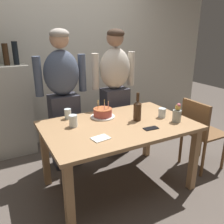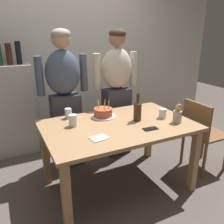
# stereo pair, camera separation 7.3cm
# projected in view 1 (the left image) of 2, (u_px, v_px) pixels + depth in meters

# --- Properties ---
(ground_plane) EXTENTS (10.00, 10.00, 0.00)m
(ground_plane) POSITION_uv_depth(u_px,v_px,m) (118.00, 185.00, 2.63)
(ground_plane) COLOR #564C44
(back_wall) EXTENTS (5.20, 0.10, 2.60)m
(back_wall) POSITION_uv_depth(u_px,v_px,m) (67.00, 54.00, 3.50)
(back_wall) COLOR beige
(back_wall) RESTS_ON ground_plane
(dining_table) EXTENTS (1.50, 0.96, 0.74)m
(dining_table) POSITION_uv_depth(u_px,v_px,m) (119.00, 133.00, 2.42)
(dining_table) COLOR #A37A51
(dining_table) RESTS_ON ground_plane
(birthday_cake) EXTENTS (0.27, 0.27, 0.18)m
(birthday_cake) POSITION_uv_depth(u_px,v_px,m) (103.00, 113.00, 2.56)
(birthday_cake) COLOR white
(birthday_cake) RESTS_ON dining_table
(water_glass_near) EXTENTS (0.08, 0.08, 0.10)m
(water_glass_near) POSITION_uv_depth(u_px,v_px,m) (162.00, 113.00, 2.56)
(water_glass_near) COLOR silver
(water_glass_near) RESTS_ON dining_table
(water_glass_far) EXTENTS (0.07, 0.07, 0.11)m
(water_glass_far) POSITION_uv_depth(u_px,v_px,m) (68.00, 114.00, 2.52)
(water_glass_far) COLOR silver
(water_glass_far) RESTS_ON dining_table
(water_glass_side) EXTENTS (0.08, 0.08, 0.12)m
(water_glass_side) POSITION_uv_depth(u_px,v_px,m) (73.00, 121.00, 2.31)
(water_glass_side) COLOR silver
(water_glass_side) RESTS_ON dining_table
(wine_bottle) EXTENTS (0.08, 0.08, 0.30)m
(wine_bottle) POSITION_uv_depth(u_px,v_px,m) (138.00, 110.00, 2.45)
(wine_bottle) COLOR #382314
(wine_bottle) RESTS_ON dining_table
(cell_phone) EXTENTS (0.15, 0.08, 0.01)m
(cell_phone) POSITION_uv_depth(u_px,v_px,m) (151.00, 128.00, 2.27)
(cell_phone) COLOR black
(cell_phone) RESTS_ON dining_table
(napkin_stack) EXTENTS (0.17, 0.14, 0.01)m
(napkin_stack) POSITION_uv_depth(u_px,v_px,m) (101.00, 138.00, 2.06)
(napkin_stack) COLOR white
(napkin_stack) RESTS_ON dining_table
(flower_vase) EXTENTS (0.09, 0.09, 0.20)m
(flower_vase) POSITION_uv_depth(u_px,v_px,m) (177.00, 113.00, 2.42)
(flower_vase) COLOR #999E93
(flower_vase) RESTS_ON dining_table
(person_man_bearded) EXTENTS (0.61, 0.27, 1.66)m
(person_man_bearded) POSITION_uv_depth(u_px,v_px,m) (63.00, 99.00, 2.78)
(person_man_bearded) COLOR #33333D
(person_man_bearded) RESTS_ON ground_plane
(person_woman_cardigan) EXTENTS (0.61, 0.27, 1.66)m
(person_woman_cardigan) POSITION_uv_depth(u_px,v_px,m) (115.00, 92.00, 3.09)
(person_woman_cardigan) COLOR #33333D
(person_woman_cardigan) RESTS_ON ground_plane
(dining_chair) EXTENTS (0.42, 0.42, 0.87)m
(dining_chair) POSITION_uv_depth(u_px,v_px,m) (199.00, 129.00, 2.82)
(dining_chair) COLOR brown
(dining_chair) RESTS_ON ground_plane
(shelf_cabinet) EXTENTS (0.80, 0.30, 1.51)m
(shelf_cabinet) POSITION_uv_depth(u_px,v_px,m) (0.00, 112.00, 3.08)
(shelf_cabinet) COLOR beige
(shelf_cabinet) RESTS_ON ground_plane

